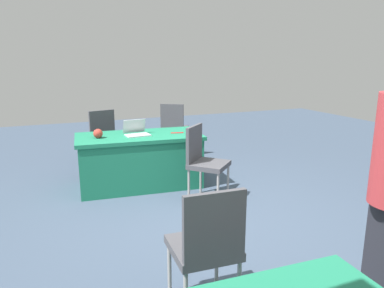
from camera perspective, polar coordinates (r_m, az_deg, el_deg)
The scene contains 9 objects.
ground_plane at distance 4.03m, azimuth 1.48°, elevation -12.32°, with size 14.40×14.40×0.00m, color #3D4C60.
table_foreground at distance 5.09m, azimuth -8.24°, elevation -2.54°, with size 1.76×0.99×0.73m.
chair_near_front at distance 2.51m, azimuth 2.36°, elevation -15.32°, with size 0.46×0.46×0.95m.
chair_tucked_left at distance 4.49m, azimuth 1.84°, elevation -2.29°, with size 0.62×0.62×0.94m.
chair_tucked_right at distance 6.63m, azimuth -2.90°, elevation 2.94°, with size 0.61×0.61×0.96m.
chair_by_pillar at distance 6.10m, azimuth -14.39°, elevation 1.51°, with size 0.54×0.54×0.95m.
laptop_silver at distance 4.98m, azimuth -8.74°, elevation 1.84°, with size 0.34×0.31×0.21m.
yarn_ball at distance 4.89m, azimuth -14.62°, elevation 1.61°, with size 0.12×0.12×0.12m, color #B2382D.
scissors_red at distance 5.08m, azimuth -2.36°, elevation 1.79°, with size 0.18×0.04×0.01m, color red.
Camera 1 is at (1.49, 3.32, 1.74)m, focal length 33.78 mm.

